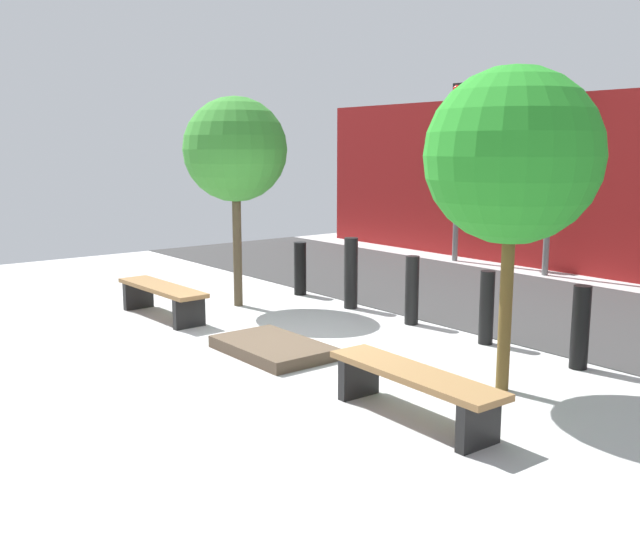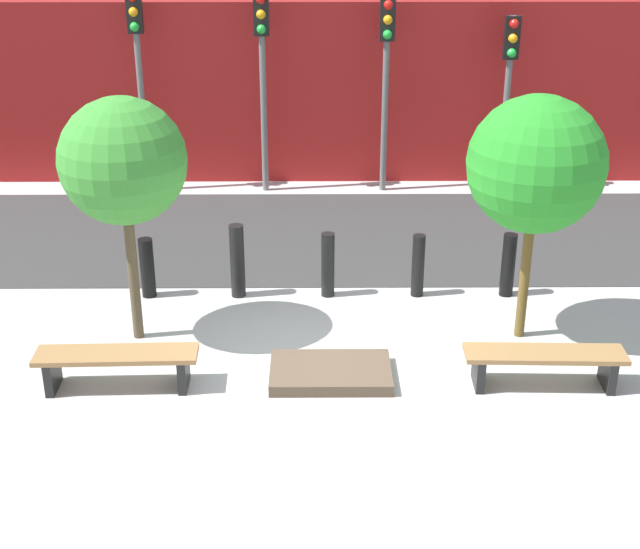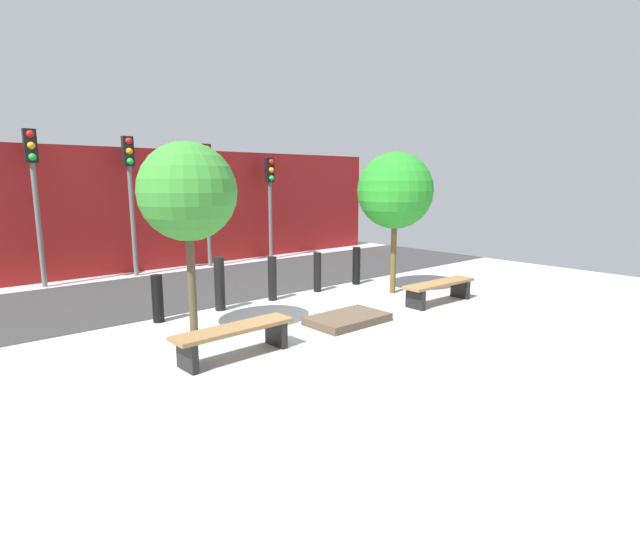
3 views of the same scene
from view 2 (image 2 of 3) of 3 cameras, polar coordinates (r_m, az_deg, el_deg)
name	(u,v)px [view 2 (image 2 of 3)]	position (r m, az deg, el deg)	size (l,w,h in m)	color
ground_plane	(330,373)	(11.01, 0.67, -6.31)	(18.00, 18.00, 0.00)	#ACACAC
road_strip	(326,235)	(15.19, 0.37, 2.55)	(18.00, 4.29, 0.01)	#333333
building_facade	(324,92)	(17.77, 0.25, 11.57)	(16.20, 0.50, 3.48)	maroon
bench_left	(117,362)	(10.81, -12.86, -5.48)	(1.92, 0.51, 0.47)	black
bench_right	(544,361)	(10.90, 14.16, -5.39)	(1.91, 0.50, 0.46)	black
planter_bed	(331,373)	(10.87, 0.68, -6.29)	(1.47, 0.92, 0.15)	brown
tree_behind_left_bench	(123,162)	(11.19, -12.51, 7.04)	(1.58, 1.58, 3.20)	#4C3F2C
tree_behind_right_bench	(536,165)	(11.29, 13.66, 6.82)	(1.71, 1.71, 3.22)	brown
bollard_far_left	(147,268)	(13.03, -11.00, 0.43)	(0.21, 0.21, 0.89)	black
bollard_left	(237,261)	(12.81, -5.31, 0.86)	(0.21, 0.21, 1.09)	black
bollard_center	(328,265)	(12.79, 0.51, 0.62)	(0.19, 0.19, 0.96)	black
bollard_right	(418,266)	(12.88, 6.29, 0.57)	(0.18, 0.18, 0.93)	black
bollard_far_right	(508,265)	(13.09, 11.95, 0.60)	(0.20, 0.20, 0.94)	black
traffic_light_west	(138,55)	(17.13, -11.58, 13.58)	(0.28, 0.27, 3.77)	slate
traffic_light_mid_west	(262,57)	(16.86, -3.71, 13.74)	(0.28, 0.27, 3.73)	slate
traffic_light_mid_east	(386,60)	(16.90, 4.27, 13.53)	(0.28, 0.27, 3.63)	#5F5F5F
traffic_light_east	(509,72)	(17.27, 12.00, 12.58)	(0.28, 0.27, 3.30)	#5D5D5D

